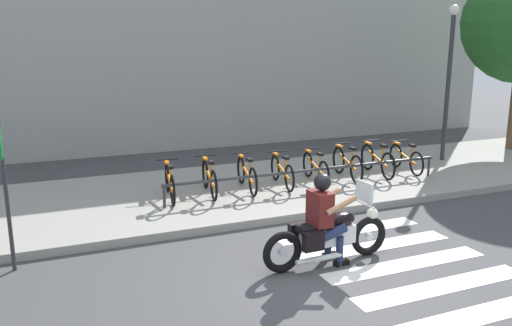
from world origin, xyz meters
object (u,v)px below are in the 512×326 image
object	(u,v)px
motorcycle	(328,235)
bicycle_3	(282,171)
bicycle_0	(170,182)
bicycle_4	(315,168)
street_sign	(4,171)
rider	(324,213)
street_lamp	(449,70)
bicycle_6	(377,160)
bicycle_7	(406,158)
bicycle_5	(347,163)
bicycle_2	(247,175)
bicycle_1	(209,178)
bike_rack	(311,171)

from	to	relation	value
motorcycle	bicycle_3	world-z (taller)	motorcycle
bicycle_0	bicycle_4	xyz separation A→B (m)	(3.41, 0.00, -0.01)
bicycle_3	street_sign	distance (m)	5.98
rider	motorcycle	bearing A→B (deg)	-0.39
street_lamp	street_sign	size ratio (longest dim) A/B	1.92
bicycle_0	bicycle_6	bearing A→B (deg)	-0.01
bicycle_6	bicycle_7	world-z (taller)	bicycle_6
bicycle_6	street_lamp	bearing A→B (deg)	15.06
bicycle_5	street_lamp	world-z (taller)	street_lamp
motorcycle	bicycle_2	bearing A→B (deg)	87.37
bicycle_7	street_lamp	world-z (taller)	street_lamp
bicycle_6	bicycle_4	bearing A→B (deg)	179.97
bicycle_6	street_sign	size ratio (longest dim) A/B	0.77
motorcycle	bicycle_0	xyz separation A→B (m)	(-1.53, 3.77, 0.04)
bicycle_1	bicycle_4	world-z (taller)	bicycle_1
rider	bicycle_2	distance (m)	3.80
bicycle_2	bike_rack	xyz separation A→B (m)	(1.28, -0.55, 0.08)
rider	bicycle_4	world-z (taller)	rider
bicycle_5	bicycle_7	xyz separation A→B (m)	(1.71, 0.00, -0.02)
motorcycle	street_sign	world-z (taller)	street_sign
bicycle_3	bicycle_5	bearing A→B (deg)	-0.05
bicycle_7	street_sign	xyz separation A→B (m)	(-8.88, -2.18, 1.04)
bicycle_1	bicycle_0	bearing A→B (deg)	179.97
bicycle_0	street_lamp	world-z (taller)	street_lamp
bicycle_5	street_lamp	distance (m)	4.15
bicycle_0	bicycle_4	bearing A→B (deg)	0.01
bicycle_4	bicycle_2	bearing A→B (deg)	-180.00
bicycle_0	bicycle_7	world-z (taller)	bicycle_0
bicycle_1	rider	bearing A→B (deg)	-80.93
bicycle_0	bike_rack	xyz separation A→B (m)	(2.99, -0.55, 0.08)
bicycle_4	bicycle_6	distance (m)	1.71
bicycle_0	bicycle_7	xyz separation A→B (m)	(5.97, 0.00, -0.01)
bicycle_4	bicycle_3	bearing A→B (deg)	179.98
motorcycle	bicycle_5	bearing A→B (deg)	54.08
bicycle_3	bicycle_4	bearing A→B (deg)	-0.02
street_lamp	bicycle_5	bearing A→B (deg)	-168.47
bicycle_5	rider	bearing A→B (deg)	-126.69
bicycle_3	bicycle_5	distance (m)	1.71
rider	bicycle_2	bearing A→B (deg)	86.20
rider	bicycle_0	distance (m)	4.06
bike_rack	bicycle_3	bearing A→B (deg)	127.51
bicycle_3	street_lamp	world-z (taller)	street_lamp
bicycle_3	bicycle_5	size ratio (longest dim) A/B	0.99
bicycle_7	bicycle_6	bearing A→B (deg)	-179.94
bicycle_0	bicycle_7	bearing A→B (deg)	0.00
bicycle_2	bicycle_0	bearing A→B (deg)	-179.99
bicycle_4	bicycle_5	bearing A→B (deg)	-0.08
rider	bicycle_2	world-z (taller)	rider
bicycle_7	bike_rack	xyz separation A→B (m)	(-2.99, -0.55, 0.09)
rider	bicycle_6	xyz separation A→B (m)	(3.66, 3.77, -0.31)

